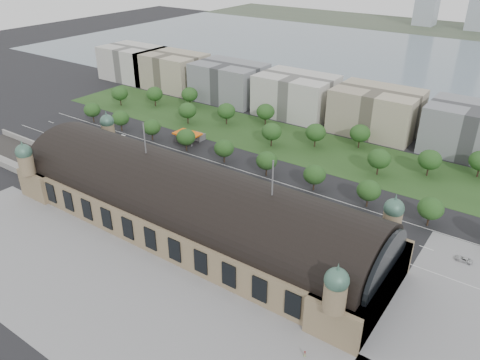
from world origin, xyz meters
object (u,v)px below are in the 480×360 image
Objects in this scene: traffic_car_1 at (109,133)px; parked_car_0 at (102,158)px; parked_car_3 at (119,164)px; parked_car_5 at (170,181)px; traffic_car_4 at (268,208)px; traffic_car_2 at (128,158)px; bus_mid at (282,205)px; traffic_car_5 at (300,199)px; petrol_station at (193,135)px; traffic_car_3 at (208,169)px; traffic_car_6 at (463,259)px; traffic_car_0 at (77,131)px; bus_east at (292,216)px; pedestrian_0 at (305,354)px; bus_west at (218,190)px; parked_car_1 at (101,153)px; parked_car_4 at (164,181)px; parked_car_6 at (185,189)px; parked_car_2 at (133,170)px.

parked_car_0 is at bearing -131.82° from traffic_car_1.
parked_car_3 is 0.92× the size of parked_car_5.
traffic_car_4 reaches higher than parked_car_5.
traffic_car_2 is 0.44× the size of bus_mid.
traffic_car_5 is 10.68m from bus_mid.
petrol_station is at bearing 120.90° from parked_car_0.
petrol_station is 38.21m from traffic_car_2.
petrol_station is 3.23× the size of traffic_car_1.
parked_car_0 is at bearing 90.55° from bus_mid.
traffic_car_3 is 0.97× the size of traffic_car_6.
traffic_car_4 is at bearing -94.29° from traffic_car_1.
bus_east is at bearing 78.44° from traffic_car_0.
parked_car_3 is (51.53, -15.75, -0.05)m from traffic_car_0.
traffic_car_3 reaches higher than traffic_car_1.
pedestrian_0 is at bearing -38.68° from petrol_station.
petrol_station is at bearing 78.24° from traffic_car_5.
pedestrian_0 is at bearing -132.73° from bus_west.
parked_car_1 is at bearing -86.35° from traffic_car_6.
petrol_station reaches higher than traffic_car_4.
traffic_car_0 is 50.08m from traffic_car_2.
traffic_car_4 is 73.56m from pedestrian_0.
pedestrian_0 is at bearing -145.59° from traffic_car_5.
bus_mid is (54.52, 10.89, 0.72)m from parked_car_4.
parked_car_3 reaches higher than traffic_car_1.
bus_west is 1.19× the size of bus_mid.
parked_car_4 is 0.91× the size of parked_car_6.
traffic_car_1 is 51.42m from parked_car_2.
parked_car_3 reaches higher than parked_car_6.
petrol_station is 2.62× the size of parked_car_2.
parked_car_0 is at bearing -122.89° from parked_car_4.
bus_mid is (135.19, -4.86, 0.65)m from traffic_car_0.
traffic_car_5 is at bearing -94.76° from traffic_car_6.
traffic_car_6 is at bearing 73.08° from parked_car_3.
traffic_car_0 is 1.06× the size of traffic_car_4.
traffic_car_0 is 0.41× the size of bus_east.
parked_car_3 reaches higher than traffic_car_2.
bus_west is (71.96, 2.00, 1.02)m from parked_car_1.
parked_car_3 is at bearing -81.25° from traffic_car_4.
parked_car_5 is (-47.98, -5.06, -0.09)m from traffic_car_4.
traffic_car_1 is at bearing -148.18° from parked_car_3.
parked_car_6 is (31.86, 0.00, -0.05)m from parked_car_2.
bus_west reaches higher than traffic_car_6.
pedestrian_0 is (46.98, -56.61, 0.14)m from traffic_car_4.
parked_car_3 is (35.22, -24.67, 0.05)m from traffic_car_1.
parked_car_2 reaches higher than traffic_car_4.
bus_mid is (83.67, 10.89, 0.70)m from parked_car_3.
parked_car_4 is (46.32, -4.00, 0.02)m from parked_car_1.
parked_car_5 is at bearing -137.82° from parked_car_6.
pedestrian_0 is (178.11, -65.70, 0.10)m from traffic_car_0.
pedestrian_0 reaches higher than traffic_car_5.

